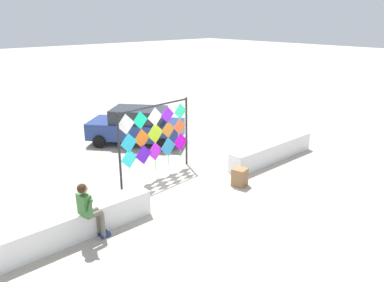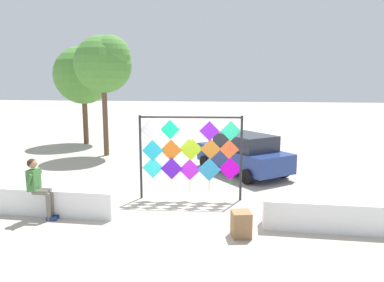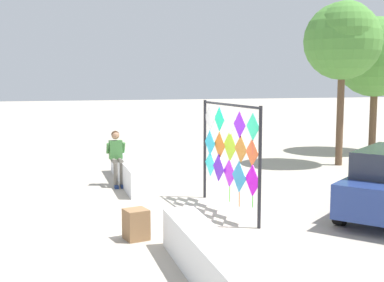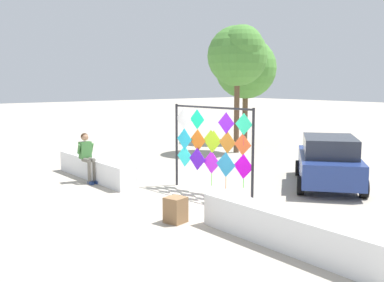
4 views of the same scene
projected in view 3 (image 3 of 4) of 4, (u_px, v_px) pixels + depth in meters
ground at (171, 217)px, 11.29m from camera, size 120.00×120.00×0.00m
plaza_ledge_left at (129, 171)px, 14.92m from camera, size 4.18×0.57×0.69m
plaza_ledge_right at (214, 266)px, 7.42m from camera, size 4.18×0.57×0.69m
kite_display_rack at (229, 146)px, 11.65m from camera, size 2.96×0.33×2.46m
seated_vendor at (116, 154)px, 14.48m from camera, size 0.70×0.53×1.53m
cardboard_box_large at (136, 224)px, 9.72m from camera, size 0.49×0.49×0.57m
tree_palm_like at (343, 39)px, 17.44m from camera, size 2.62×2.61×5.53m
tree_broadleaf at (377, 58)px, 20.74m from camera, size 3.17×3.17×5.41m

